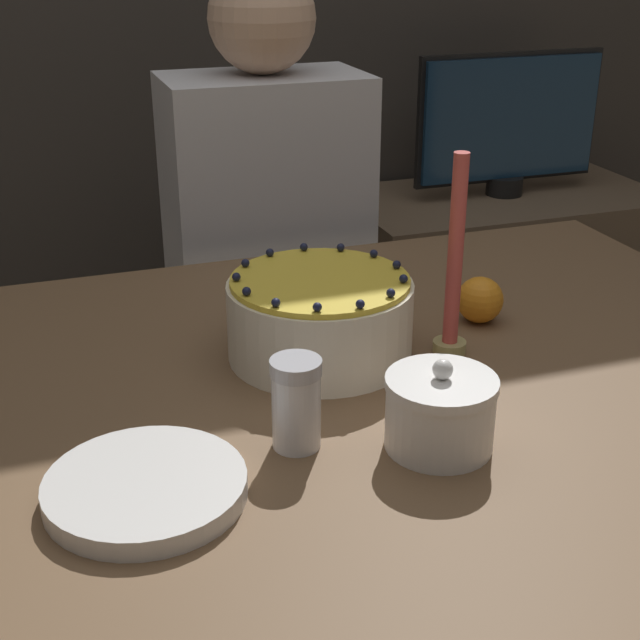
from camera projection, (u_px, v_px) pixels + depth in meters
The scene contains 10 objects.
dining_table at pixel (384, 452), 1.23m from camera, with size 1.32×1.09×0.74m.
cake at pixel (320, 317), 1.25m from camera, with size 0.26×0.26×0.13m.
sugar_bowl at pixel (437, 413), 1.04m from camera, with size 0.13×0.13×0.11m.
sugar_shaker at pixel (296, 403), 1.03m from camera, with size 0.06×0.06×0.11m.
plate_stack at pixel (146, 488), 0.96m from camera, with size 0.22×0.22×0.02m.
candle at pixel (454, 275), 1.24m from camera, with size 0.05×0.05×0.29m.
orange_fruit_0 at pixel (480, 300), 1.37m from camera, with size 0.07×0.07×0.07m.
person_man_blue_shirt at pixel (269, 307), 1.93m from camera, with size 0.40×0.34×1.24m.
side_cabinet at pixel (494, 298), 2.58m from camera, with size 0.87×0.47×0.62m.
tv_monitor at pixel (509, 122), 2.38m from camera, with size 0.53×0.10×0.38m.
Camera 1 is at (-0.43, -0.97, 1.30)m, focal length 50.00 mm.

